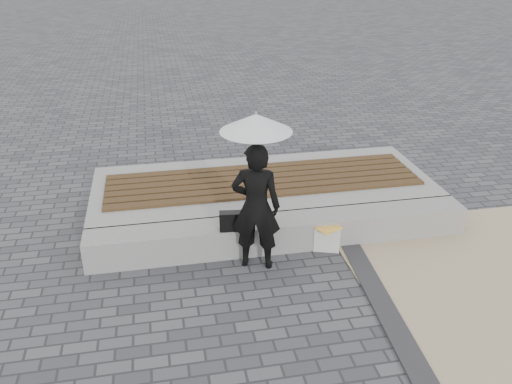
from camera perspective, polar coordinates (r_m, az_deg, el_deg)
ground at (r=5.85m, az=6.52°, el=-13.69°), size 80.00×80.00×0.00m
edging_band at (r=5.73m, az=15.50°, el=-15.35°), size 0.61×5.20×0.04m
seating_ledge at (r=7.01m, az=2.78°, el=-4.30°), size 5.00×0.45×0.40m
timber_platform at (r=8.04m, az=0.77°, el=-0.11°), size 5.00×2.00×0.40m
timber_decking at (r=7.95m, az=0.78°, el=1.31°), size 4.60×1.20×0.04m
woman at (r=6.31m, az=0.00°, el=-1.61°), size 0.67×0.54×1.61m
parasol at (r=5.91m, az=0.00°, el=7.41°), size 0.82×0.82×1.04m
handbag at (r=6.59m, az=-2.41°, el=-3.12°), size 0.36×0.16×0.25m
canvas_tote at (r=6.97m, az=7.58°, el=-4.92°), size 0.36×0.24×0.35m
magazine at (r=6.84m, az=7.80°, el=-3.84°), size 0.36×0.32×0.01m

